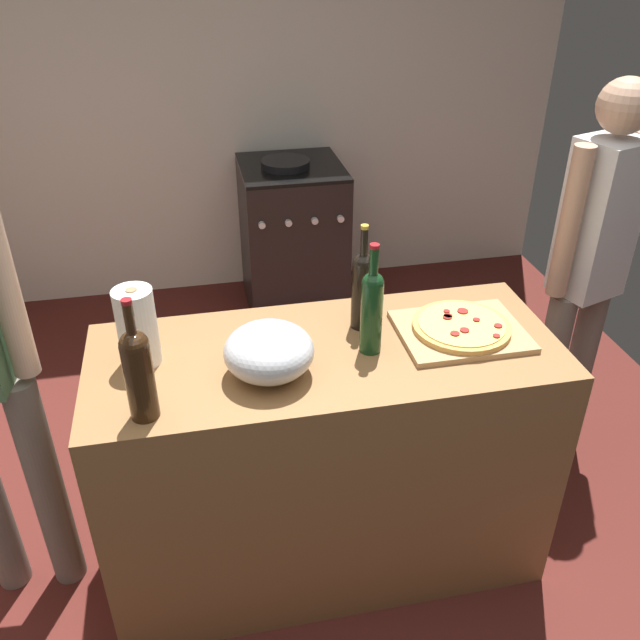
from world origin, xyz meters
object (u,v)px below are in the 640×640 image
paper_towel_roll (137,327)px  wine_bottle_amber (372,307)px  pizza (461,326)px  stove (293,237)px  mixing_bowl (269,352)px  person_in_red (589,261)px  wine_bottle_green (138,370)px  wine_bottle_clear (362,287)px

paper_towel_roll → wine_bottle_amber: 0.70m
paper_towel_roll → pizza: bearing=-2.9°
wine_bottle_amber → stove: bearing=87.9°
mixing_bowl → person_in_red: size_ratio=0.16×
wine_bottle_green → wine_bottle_clear: wine_bottle_green is taller
pizza → wine_bottle_green: bearing=-167.8°
paper_towel_roll → wine_bottle_clear: wine_bottle_clear is taller
pizza → mixing_bowl: 0.65m
pizza → person_in_red: person_in_red is taller
person_in_red → wine_bottle_green: bearing=-160.9°
wine_bottle_green → person_in_red: person_in_red is taller
paper_towel_roll → stove: bearing=67.3°
mixing_bowl → person_in_red: person_in_red is taller
wine_bottle_clear → pizza: bearing=-20.9°
pizza → mixing_bowl: bearing=-171.4°
paper_towel_roll → wine_bottle_amber: bearing=-6.6°
paper_towel_roll → mixing_bowl: bearing=-21.6°
person_in_red → paper_towel_roll: bearing=-169.5°
wine_bottle_amber → stove: size_ratio=0.39×
wine_bottle_green → stove: size_ratio=0.39×
paper_towel_roll → person_in_red: size_ratio=0.15×
mixing_bowl → person_in_red: (1.31, 0.46, -0.06)m
person_in_red → wine_bottle_clear: bearing=-165.9°
pizza → wine_bottle_clear: bearing=159.1°
paper_towel_roll → wine_bottle_green: wine_bottle_green is taller
wine_bottle_green → stove: 2.30m
mixing_bowl → stove: bearing=78.7°
paper_towel_roll → wine_bottle_clear: (0.70, 0.06, 0.02)m
wine_bottle_amber → person_in_red: 1.06m
pizza → mixing_bowl: (-0.64, -0.10, 0.05)m
wine_bottle_amber → pizza: bearing=5.5°
wine_bottle_green → person_in_red: 1.76m
mixing_bowl → wine_bottle_green: (-0.36, -0.12, 0.07)m
wine_bottle_green → stove: wine_bottle_green is taller
wine_bottle_clear → person_in_red: person_in_red is taller
stove → person_in_red: (0.91, -1.52, 0.49)m
wine_bottle_clear → mixing_bowl: bearing=-147.6°
wine_bottle_green → wine_bottle_clear: bearing=25.5°
paper_towel_roll → stove: size_ratio=0.27×
wine_bottle_amber → paper_towel_roll: bearing=173.4°
person_in_red → stove: bearing=121.0°
mixing_bowl → wine_bottle_clear: (0.33, 0.21, 0.06)m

